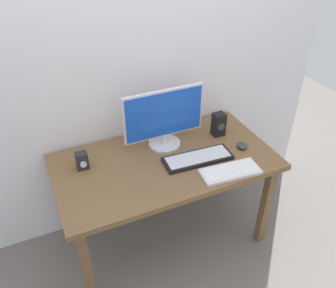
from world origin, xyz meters
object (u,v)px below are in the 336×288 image
object	(u,v)px
desk	(165,171)
monitor	(164,118)
mouse	(242,146)
speaker_right	(219,124)
audio_controller	(82,161)
keyboard_primary	(198,158)
keyboard_secondary	(230,171)

from	to	relation	value
desk	monitor	xyz separation A→B (m)	(0.07, 0.17, 0.29)
desk	mouse	bearing A→B (deg)	-9.28
mouse	speaker_right	distance (m)	0.22
mouse	speaker_right	bearing A→B (deg)	110.50
speaker_right	audio_controller	world-z (taller)	speaker_right
desk	keyboard_primary	size ratio (longest dim) A/B	3.10
keyboard_secondary	audio_controller	bearing A→B (deg)	152.76
desk	speaker_right	size ratio (longest dim) A/B	8.42
keyboard_secondary	speaker_right	size ratio (longest dim) A/B	2.26
keyboard_secondary	monitor	bearing A→B (deg)	118.62
keyboard_secondary	speaker_right	xyz separation A→B (m)	(0.15, 0.40, 0.07)
keyboard_primary	mouse	xyz separation A→B (m)	(0.33, -0.00, 0.00)
mouse	speaker_right	world-z (taller)	speaker_right
desk	keyboard_primary	world-z (taller)	keyboard_primary
keyboard_primary	mouse	size ratio (longest dim) A/B	5.59
speaker_right	audio_controller	size ratio (longest dim) A/B	1.48
keyboard_secondary	audio_controller	xyz separation A→B (m)	(-0.80, 0.41, 0.04)
keyboard_secondary	speaker_right	bearing A→B (deg)	69.38
desk	audio_controller	size ratio (longest dim) A/B	12.46
keyboard_primary	audio_controller	bearing A→B (deg)	162.31
monitor	speaker_right	size ratio (longest dim) A/B	3.28
keyboard_primary	mouse	world-z (taller)	mouse
monitor	keyboard_primary	bearing A→B (deg)	-63.52
keyboard_primary	speaker_right	xyz separation A→B (m)	(0.27, 0.20, 0.07)
desk	keyboard_secondary	bearing A→B (deg)	-41.78
desk	speaker_right	distance (m)	0.50
desk	keyboard_primary	distance (m)	0.23
desk	keyboard_secondary	size ratio (longest dim) A/B	3.72
monitor	keyboard_primary	xyz separation A→B (m)	(0.12, -0.25, -0.19)
speaker_right	audio_controller	xyz separation A→B (m)	(-0.95, 0.02, -0.03)
monitor	keyboard_secondary	distance (m)	0.54
keyboard_secondary	speaker_right	world-z (taller)	speaker_right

